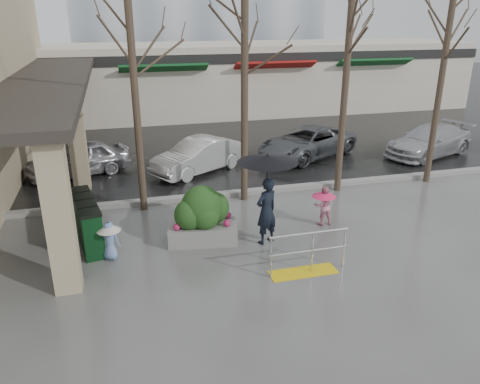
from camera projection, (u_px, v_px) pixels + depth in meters
name	position (u px, v px, depth m)	size (l,w,h in m)	color
ground	(236.00, 255.00, 11.65)	(120.00, 120.00, 0.00)	#51514F
street_asphalt	(154.00, 103.00, 31.50)	(120.00, 36.00, 0.01)	black
curb	(205.00, 196.00, 15.23)	(120.00, 0.30, 0.15)	gray
canopy_slab	(47.00, 75.00, 16.42)	(2.80, 18.00, 0.25)	#2D2823
pillar_front	(59.00, 215.00, 9.63)	(0.55, 0.55, 3.50)	tan
pillar_back	(77.00, 139.00, 15.50)	(0.55, 0.55, 3.50)	tan
storefront_row	(193.00, 79.00, 27.63)	(34.00, 6.74, 4.00)	beige
handrail	(306.00, 258.00, 10.76)	(1.90, 0.50, 1.03)	yellow
tree_west	(130.00, 36.00, 12.60)	(3.20, 3.20, 6.80)	#382B21
tree_midwest	(245.00, 29.00, 13.32)	(3.20, 3.20, 7.00)	#382B21
tree_mideast	(349.00, 41.00, 14.25)	(3.20, 3.20, 6.50)	#382B21
tree_east	(450.00, 22.00, 14.90)	(3.20, 3.20, 7.20)	#382B21
woman	(267.00, 188.00, 11.77)	(1.54, 1.54, 2.43)	black
child_pink	(323.00, 203.00, 13.16)	(0.68, 0.68, 1.14)	pink
child_blue	(109.00, 237.00, 11.28)	(0.58, 0.58, 0.99)	#708CC7
planter	(202.00, 215.00, 12.13)	(1.89, 1.16, 1.55)	slate
news_boxes	(87.00, 222.00, 12.06)	(0.89, 2.25, 1.23)	#0C3717
car_a	(78.00, 159.00, 17.23)	(1.49, 3.70, 1.26)	#A4A4A8
car_b	(198.00, 156.00, 17.59)	(1.33, 3.82, 1.26)	silver
car_c	(307.00, 142.00, 19.44)	(2.09, 4.53, 1.26)	#595D61
car_d	(429.00, 141.00, 19.68)	(1.77, 4.34, 1.26)	#B9BABF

